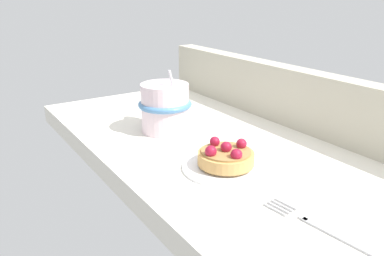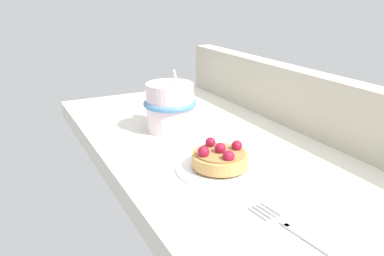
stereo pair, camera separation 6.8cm
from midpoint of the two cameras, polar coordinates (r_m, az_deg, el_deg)
name	(u,v)px [view 1 (the left image)]	position (r cm, az deg, el deg)	size (l,w,h in cm)	color
ground_plane	(229,157)	(69.83, 2.60, -4.34)	(89.25, 41.80, 3.80)	silver
window_rail_back	(305,100)	(79.09, 13.77, 3.94)	(87.47, 4.39, 11.62)	#B2AD99
dessert_plate	(226,166)	(61.06, 1.75, -5.65)	(13.64, 13.64, 0.83)	white
raspberry_tart	(226,156)	(60.31, 1.76, -4.17)	(8.77, 8.77, 3.66)	tan
coffee_mug	(164,107)	(76.22, -6.62, 3.03)	(13.96, 10.40, 12.38)	silver
dessert_fork	(322,227)	(48.24, 14.54, -13.95)	(16.31, 3.19, 0.60)	#B7B7BC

